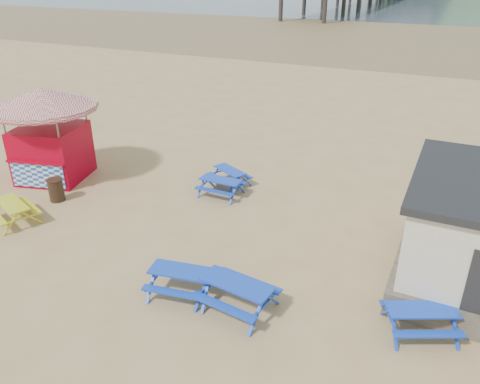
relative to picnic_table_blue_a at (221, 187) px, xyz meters
The scene contains 10 objects.
ground 2.83m from the picnic_table_blue_a, 85.24° to the right, with size 400.00×400.00×0.00m, color tan.
wet_sand 52.21m from the picnic_table_blue_a, 89.74° to the left, with size 400.00×400.00×0.00m, color olive.
picnic_table_blue_a is the anchor object (origin of this frame).
picnic_table_blue_b 1.10m from the picnic_table_blue_a, 97.33° to the left, with size 1.94×1.80×0.65m.
picnic_table_blue_d 6.21m from the picnic_table_blue_a, 71.88° to the right, with size 2.03×1.75×0.76m.
picnic_table_blue_e 6.82m from the picnic_table_blue_a, 58.81° to the right, with size 2.10×1.77×0.81m.
picnic_table_blue_f 9.26m from the picnic_table_blue_a, 30.48° to the right, with size 2.10×1.95×0.70m.
picnic_table_yellow 7.52m from the picnic_table_blue_a, 138.13° to the right, with size 2.13×1.94×0.72m.
ice_cream_kiosk 7.59m from the picnic_table_blue_a, 168.10° to the right, with size 5.27×5.27×3.85m.
litter_bin 6.32m from the picnic_table_blue_a, 150.27° to the right, with size 0.61×0.61×0.89m.
Camera 1 is at (7.62, -11.88, 8.16)m, focal length 35.00 mm.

